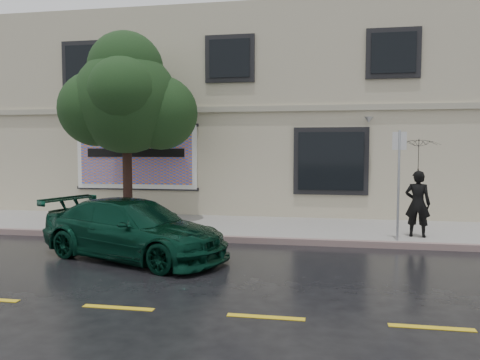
% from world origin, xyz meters
% --- Properties ---
extents(ground, '(90.00, 90.00, 0.00)m').
position_xyz_m(ground, '(0.00, 0.00, 0.00)').
color(ground, black).
rests_on(ground, ground).
extents(sidewalk, '(20.00, 3.50, 0.15)m').
position_xyz_m(sidewalk, '(0.00, 3.25, 0.07)').
color(sidewalk, gray).
rests_on(sidewalk, ground).
extents(curb, '(20.00, 0.18, 0.16)m').
position_xyz_m(curb, '(0.00, 1.50, 0.07)').
color(curb, slate).
rests_on(curb, ground).
extents(road_marking, '(19.00, 0.12, 0.01)m').
position_xyz_m(road_marking, '(0.00, -3.50, 0.01)').
color(road_marking, gold).
rests_on(road_marking, ground).
extents(building, '(20.00, 8.12, 7.00)m').
position_xyz_m(building, '(0.00, 9.00, 3.50)').
color(building, '#B7B093').
rests_on(building, ground).
extents(billboard, '(4.30, 0.16, 2.20)m').
position_xyz_m(billboard, '(-3.20, 4.92, 2.05)').
color(billboard, white).
rests_on(billboard, ground).
extents(car, '(4.73, 3.27, 1.26)m').
position_xyz_m(car, '(-1.02, -0.50, 0.63)').
color(car, black).
rests_on(car, ground).
extents(pedestrian, '(0.69, 0.55, 1.66)m').
position_xyz_m(pedestrian, '(5.30, 2.28, 0.98)').
color(pedestrian, black).
rests_on(pedestrian, sidewalk).
extents(umbrella, '(1.22, 1.22, 0.77)m').
position_xyz_m(umbrella, '(5.30, 2.28, 2.20)').
color(umbrella, black).
rests_on(umbrella, pedestrian).
extents(street_tree, '(3.04, 3.04, 5.09)m').
position_xyz_m(street_tree, '(-2.75, 3.18, 3.70)').
color(street_tree, black).
rests_on(street_tree, sidewalk).
extents(fire_hydrant, '(0.30, 0.28, 0.74)m').
position_xyz_m(fire_hydrant, '(-1.94, 1.93, 0.51)').
color(fire_hydrant, white).
rests_on(fire_hydrant, sidewalk).
extents(sign_pole, '(0.32, 0.11, 2.64)m').
position_xyz_m(sign_pole, '(4.74, 1.70, 1.73)').
color(sign_pole, '#9EA1A6').
rests_on(sign_pole, sidewalk).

